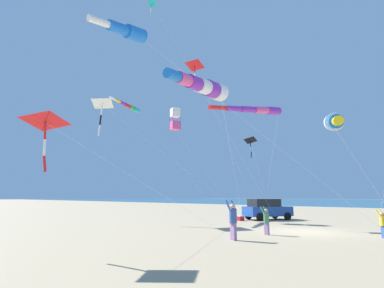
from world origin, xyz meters
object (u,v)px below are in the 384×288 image
at_px(kite_delta_yellow_midlevel, 102,104).
at_px(kite_delta_striped_overhead, 153,5).
at_px(kite_windsock_white_trailing, 335,122).
at_px(kite_windsock_orange_high_right, 129,106).
at_px(cooler_box, 240,218).
at_px(kite_delta_rainbow_low_near, 194,66).
at_px(kite_delta_teal_far_right, 46,122).
at_px(kite_box_purple_drifting, 175,119).
at_px(kite_windsock_green_low_center, 205,87).
at_px(person_child_grey_jacket, 266,219).
at_px(kite_windsock_black_fish_shape, 257,110).
at_px(parked_car, 267,209).
at_px(person_adult_flyer, 233,218).
at_px(kite_delta_long_streamer_right, 250,141).
at_px(person_child_green_jacket, 383,222).
at_px(kite_windsock_checkered_midright, 126,31).

bearing_deg(kite_delta_yellow_midlevel, kite_delta_striped_overhead, 122.01).
height_order(kite_delta_striped_overhead, kite_windsock_white_trailing, kite_delta_striped_overhead).
bearing_deg(kite_windsock_orange_high_right, cooler_box, 121.10).
xyz_separation_m(kite_delta_rainbow_low_near, kite_delta_teal_far_right, (15.12, 8.11, -9.99)).
bearing_deg(kite_windsock_white_trailing, kite_delta_yellow_midlevel, -85.24).
height_order(kite_delta_yellow_midlevel, kite_box_purple_drifting, kite_delta_yellow_midlevel).
bearing_deg(kite_windsock_green_low_center, person_child_grey_jacket, -173.07).
distance_m(kite_delta_striped_overhead, kite_windsock_black_fish_shape, 15.79).
bearing_deg(parked_car, kite_delta_striped_overhead, -24.94).
bearing_deg(kite_delta_striped_overhead, kite_delta_rainbow_low_near, 177.69).
xyz_separation_m(kite_delta_yellow_midlevel, kite_delta_teal_far_right, (7.61, 12.37, -5.46)).
bearing_deg(kite_delta_striped_overhead, person_adult_flyer, 78.70).
relative_size(kite_windsock_orange_high_right, kite_box_purple_drifting, 1.09).
bearing_deg(kite_delta_long_streamer_right, kite_windsock_orange_high_right, -79.65).
distance_m(person_adult_flyer, kite_delta_teal_far_right, 9.24).
height_order(person_adult_flyer, kite_box_purple_drifting, kite_box_purple_drifting).
distance_m(kite_delta_rainbow_low_near, kite_windsock_green_low_center, 16.72).
distance_m(person_child_green_jacket, person_child_grey_jacket, 5.68).
distance_m(kite_delta_teal_far_right, kite_windsock_white_trailing, 11.72).
height_order(person_adult_flyer, kite_windsock_green_low_center, kite_windsock_green_low_center).
distance_m(cooler_box, person_child_grey_jacket, 9.65).
distance_m(kite_delta_striped_overhead, kite_delta_long_streamer_right, 15.83).
bearing_deg(kite_box_purple_drifting, kite_windsock_black_fish_shape, 77.15).
height_order(kite_delta_yellow_midlevel, kite_delta_teal_far_right, kite_delta_yellow_midlevel).
distance_m(kite_windsock_orange_high_right, kite_delta_long_streamer_right, 14.89).
xyz_separation_m(kite_windsock_checkered_midright, kite_box_purple_drifting, (-11.25, -10.66, -0.02)).
xyz_separation_m(kite_windsock_green_low_center, kite_windsock_white_trailing, (-3.57, 4.06, -1.79)).
height_order(parked_car, kite_delta_long_streamer_right, kite_delta_long_streamer_right).
bearing_deg(person_child_grey_jacket, person_child_green_jacket, 125.67).
bearing_deg(kite_delta_teal_far_right, kite_box_purple_drifting, -145.08).
xyz_separation_m(kite_windsock_black_fish_shape, kite_delta_long_streamer_right, (-2.46, -2.49, -1.29)).
bearing_deg(kite_delta_yellow_midlevel, kite_windsock_green_low_center, 82.88).
xyz_separation_m(person_child_grey_jacket, kite_delta_rainbow_low_near, (-4.29, -10.62, 14.06)).
height_order(person_child_green_jacket, kite_windsock_black_fish_shape, kite_windsock_black_fish_shape).
bearing_deg(kite_windsock_green_low_center, kite_box_purple_drifting, -123.03).
xyz_separation_m(kite_windsock_checkered_midright, kite_windsock_black_fish_shape, (-8.60, 0.98, -2.30)).
distance_m(parked_car, person_adult_flyer, 13.59).
relative_size(person_child_grey_jacket, kite_windsock_white_trailing, 0.26).
height_order(person_child_green_jacket, person_child_grey_jacket, person_child_grey_jacket).
xyz_separation_m(kite_delta_striped_overhead, kite_windsock_white_trailing, (0.91, 15.51, -14.27)).
bearing_deg(person_adult_flyer, kite_delta_long_streamer_right, -150.94).
bearing_deg(cooler_box, kite_windsock_white_trailing, 55.64).
bearing_deg(kite_windsock_checkered_midright, parked_car, -165.16).
bearing_deg(parked_car, kite_windsock_checkered_midright, 14.84).
xyz_separation_m(parked_car, kite_windsock_green_low_center, (14.32, 6.87, 5.96)).
bearing_deg(kite_delta_yellow_midlevel, person_child_grey_jacket, 102.21).
height_order(kite_delta_teal_far_right, kite_box_purple_drifting, kite_box_purple_drifting).
bearing_deg(kite_delta_teal_far_right, person_child_green_jacket, 153.25).
distance_m(cooler_box, kite_delta_long_streamer_right, 7.78).
distance_m(kite_windsock_green_low_center, kite_box_purple_drifting, 15.74).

